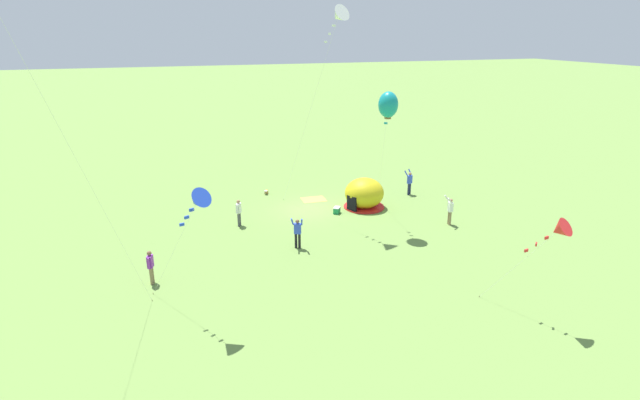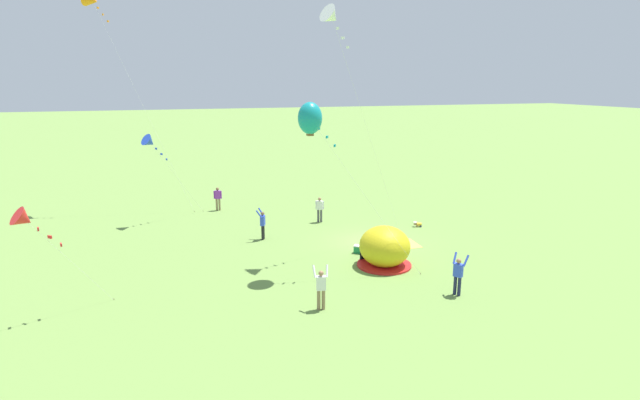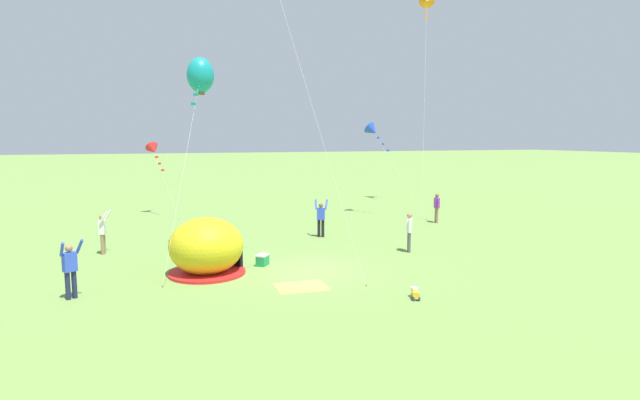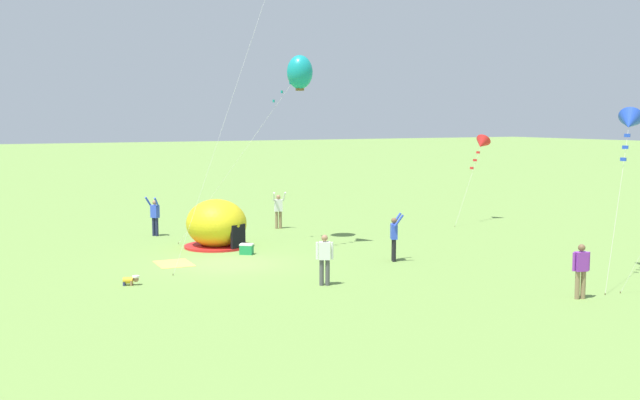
% 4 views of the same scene
% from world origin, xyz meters
% --- Properties ---
extents(ground_plane, '(300.00, 300.00, 0.00)m').
position_xyz_m(ground_plane, '(0.00, 0.00, 0.00)').
color(ground_plane, olive).
extents(popup_tent, '(2.81, 2.81, 2.10)m').
position_xyz_m(popup_tent, '(-3.71, 0.81, 1.00)').
color(popup_tent, gold).
rests_on(popup_tent, ground).
extents(picnic_blanket, '(1.76, 1.38, 0.01)m').
position_xyz_m(picnic_blanket, '(-0.94, -1.94, 0.01)').
color(picnic_blanket, gold).
rests_on(picnic_blanket, ground).
extents(cooler_box, '(0.61, 0.64, 0.44)m').
position_xyz_m(cooler_box, '(-1.51, 1.30, 0.22)').
color(cooler_box, '#1E8C4C').
rests_on(cooler_box, ground).
extents(toddler_crawling, '(0.38, 0.55, 0.32)m').
position_xyz_m(toddler_crawling, '(2.03, -4.32, 0.18)').
color(toddler_crawling, gold).
rests_on(toddler_crawling, ground).
extents(person_near_tent, '(0.72, 0.63, 1.89)m').
position_xyz_m(person_near_tent, '(2.57, 5.87, 1.00)').
color(person_near_tent, black).
rests_on(person_near_tent, ground).
extents(person_center_field, '(0.33, 0.57, 1.72)m').
position_xyz_m(person_center_field, '(10.43, 7.57, 0.96)').
color(person_center_field, '#8C7251').
rests_on(person_center_field, ground).
extents(person_arms_raised, '(0.54, 0.68, 1.89)m').
position_xyz_m(person_arms_raised, '(-7.52, 5.50, 1.00)').
color(person_arms_raised, '#8C7251').
rests_on(person_arms_raised, ground).
extents(person_with_toddler, '(0.72, 0.66, 1.89)m').
position_xyz_m(person_with_toddler, '(-8.04, -0.72, 1.00)').
color(person_with_toddler, '#1E2347').
rests_on(person_with_toddler, ground).
extents(person_watching_sky, '(0.39, 0.53, 1.72)m').
position_xyz_m(person_watching_sky, '(5.08, 1.44, 0.96)').
color(person_watching_sky, '#4C4C51').
rests_on(person_watching_sky, ground).
extents(kite_teal, '(2.62, 5.66, 8.37)m').
position_xyz_m(kite_teal, '(-3.32, 4.66, 7.61)').
color(kite_teal, silver).
rests_on(kite_teal, ground).
extents(kite_orange, '(4.32, 6.63, 15.46)m').
position_xyz_m(kite_orange, '(13.99, 15.10, 14.75)').
color(kite_orange, silver).
rests_on(kite_orange, ground).
extents(kite_blue, '(2.77, 3.98, 5.99)m').
position_xyz_m(kite_blue, '(8.32, 11.98, 5.44)').
color(kite_blue, silver).
rests_on(kite_blue, ground).
extents(kite_red, '(1.85, 3.32, 4.72)m').
position_xyz_m(kite_red, '(-5.08, 16.52, 4.22)').
color(kite_red, silver).
rests_on(kite_red, ground).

